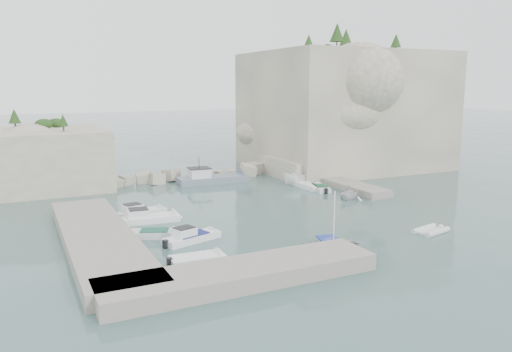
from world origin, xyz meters
name	(u,v)px	position (x,y,z in m)	size (l,w,h in m)	color
ground	(284,218)	(0.00, 0.00, 0.00)	(400.00, 400.00, 0.00)	#426460
cliff_east	(343,110)	(23.00, 23.00, 8.50)	(26.00, 22.00, 17.00)	beige
cliff_terrace	(303,167)	(13.00, 18.00, 1.25)	(8.00, 10.00, 2.50)	beige
outcrop_west	(37,159)	(-20.00, 25.00, 3.50)	(16.00, 14.00, 7.00)	beige
quay_west	(98,239)	(-17.00, -1.00, 0.55)	(5.00, 24.00, 1.10)	#9E9689
quay_south	(242,274)	(-10.00, -12.50, 0.55)	(18.00, 4.00, 1.10)	#9E9689
ledge_east	(340,183)	(13.50, 10.00, 0.40)	(3.00, 16.00, 0.80)	#9E9689
breakwater	(196,174)	(-1.00, 22.00, 0.70)	(28.00, 3.00, 1.40)	beige
motorboat_a	(140,216)	(-12.03, 6.49, 0.00)	(5.48, 1.63, 1.40)	white
motorboat_b	(148,222)	(-11.83, 4.17, 0.00)	(6.11, 2.00, 1.40)	white
motorboat_c	(155,237)	(-12.50, -0.68, 0.00)	(4.40, 1.60, 0.70)	silver
motorboat_d	(192,241)	(-10.12, -3.11, 0.00)	(5.23, 1.56, 1.40)	white
motorboat_e	(198,263)	(-11.36, -7.97, 0.00)	(4.19, 1.71, 0.70)	white
rowboat	(333,249)	(-1.11, -9.67, 0.00)	(3.14, 4.40, 0.91)	silver
inflatable_dinghy	(431,232)	(8.81, -9.62, 0.00)	(3.39, 1.65, 0.44)	silver
tender_east_a	(349,199)	(10.21, 3.63, 0.00)	(2.87, 3.32, 1.75)	white
tender_east_b	(321,190)	(9.94, 8.87, 0.00)	(4.07, 1.39, 0.70)	white
tender_east_c	(308,188)	(9.36, 10.81, 0.00)	(5.20, 1.68, 0.70)	white
tender_east_d	(300,184)	(9.75, 13.36, 0.00)	(1.91, 5.09, 1.97)	white
work_boat	(213,183)	(0.14, 18.86, 0.00)	(9.78, 2.89, 2.20)	slate
rowboat_mast	(334,217)	(-1.11, -9.67, 2.56)	(0.10, 0.10, 4.20)	white
vegetation	(310,46)	(17.83, 24.40, 17.93)	(53.48, 13.88, 13.40)	#1E4219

